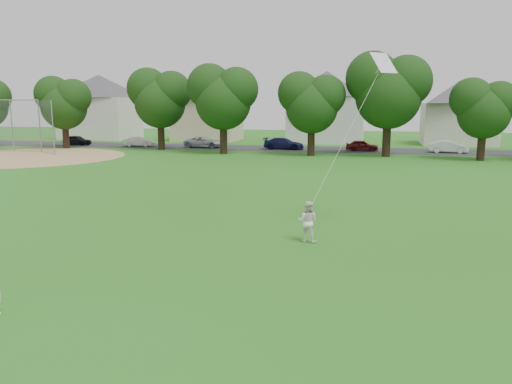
# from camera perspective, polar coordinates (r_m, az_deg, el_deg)

# --- Properties ---
(ground) EXTENTS (160.00, 160.00, 0.00)m
(ground) POSITION_cam_1_polar(r_m,az_deg,el_deg) (15.09, -9.81, -9.63)
(ground) COLOR #2B5D15
(ground) RESTS_ON ground
(street) EXTENTS (90.00, 7.00, 0.01)m
(street) POSITION_cam_1_polar(r_m,az_deg,el_deg) (55.59, 7.06, 4.88)
(street) COLOR #2D2D30
(street) RESTS_ON ground
(dirt_infield) EXTENTS (18.00, 18.00, 0.02)m
(dirt_infield) POSITION_cam_1_polar(r_m,az_deg,el_deg) (52.06, -24.64, 3.68)
(dirt_infield) COLOR #9E7F51
(dirt_infield) RESTS_ON ground
(older_boy) EXTENTS (0.81, 0.66, 1.53)m
(older_boy) POSITION_cam_1_polar(r_m,az_deg,el_deg) (18.47, 5.92, -3.37)
(older_boy) COLOR white
(older_boy) RESTS_ON ground
(kite) EXTENTS (1.90, 1.90, 6.56)m
(kite) POSITION_cam_1_polar(r_m,az_deg,el_deg) (19.17, 10.32, 6.35)
(kite) COLOR white
(kite) RESTS_ON ground
(baseball_backstop) EXTENTS (12.21, 2.67, 5.34)m
(baseball_backstop) POSITION_cam_1_polar(r_m,az_deg,el_deg) (57.51, -26.47, 6.73)
(baseball_backstop) COLOR gray
(baseball_backstop) RESTS_ON ground
(tree_row) EXTENTS (83.70, 9.19, 10.09)m
(tree_row) POSITION_cam_1_polar(r_m,az_deg,el_deg) (48.89, 10.89, 10.98)
(tree_row) COLOR black
(tree_row) RESTS_ON ground
(parked_cars) EXTENTS (46.10, 2.07, 1.28)m
(parked_cars) POSITION_cam_1_polar(r_m,az_deg,el_deg) (55.85, -0.91, 5.61)
(parked_cars) COLOR black
(parked_cars) RESTS_ON ground
(house_row) EXTENTS (77.64, 13.64, 10.62)m
(house_row) POSITION_cam_1_polar(r_m,az_deg,el_deg) (65.43, 6.92, 10.31)
(house_row) COLOR silver
(house_row) RESTS_ON ground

